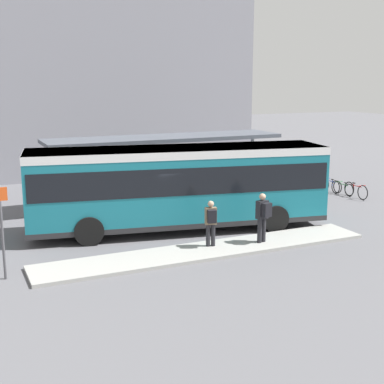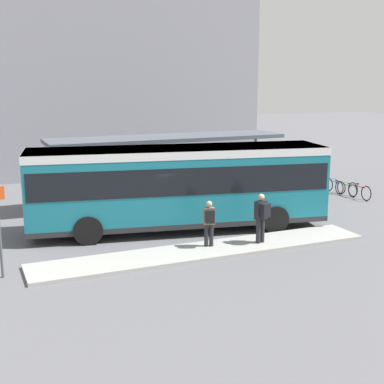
{
  "view_description": "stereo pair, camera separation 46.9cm",
  "coord_description": "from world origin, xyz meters",
  "px_view_note": "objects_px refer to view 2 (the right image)",
  "views": [
    {
      "loc": [
        -8.03,
        -18.87,
        5.86
      ],
      "look_at": [
        0.58,
        0.0,
        1.48
      ],
      "focal_mm": 50.0,
      "sensor_mm": 36.0,
      "label": 1
    },
    {
      "loc": [
        -7.6,
        -19.06,
        5.86
      ],
      "look_at": [
        0.58,
        0.0,
        1.48
      ],
      "focal_mm": 50.0,
      "sensor_mm": 36.0,
      "label": 2
    }
  ],
  "objects_px": {
    "pedestrian_companion": "(209,221)",
    "potted_planter_near_shelter": "(237,190)",
    "bicycle_blue": "(334,186)",
    "potted_planter_far_side": "(140,201)",
    "pedestrian_waiting": "(262,215)",
    "bicycle_red": "(359,191)",
    "bicycle_green": "(347,189)",
    "city_bus": "(179,182)"
  },
  "relations": [
    {
      "from": "pedestrian_companion",
      "to": "potted_planter_near_shelter",
      "type": "height_order",
      "value": "pedestrian_companion"
    },
    {
      "from": "bicycle_blue",
      "to": "potted_planter_far_side",
      "type": "distance_m",
      "value": 10.91
    },
    {
      "from": "pedestrian_waiting",
      "to": "bicycle_red",
      "type": "bearing_deg",
      "value": -73.33
    },
    {
      "from": "bicycle_red",
      "to": "potted_planter_near_shelter",
      "type": "height_order",
      "value": "potted_planter_near_shelter"
    },
    {
      "from": "pedestrian_waiting",
      "to": "bicycle_green",
      "type": "bearing_deg",
      "value": -68.9
    },
    {
      "from": "pedestrian_waiting",
      "to": "bicycle_green",
      "type": "relative_size",
      "value": 1.16
    },
    {
      "from": "bicycle_green",
      "to": "bicycle_blue",
      "type": "xyz_separation_m",
      "value": [
        -0.15,
        0.86,
        0.02
      ]
    },
    {
      "from": "bicycle_green",
      "to": "potted_planter_far_side",
      "type": "height_order",
      "value": "potted_planter_far_side"
    },
    {
      "from": "bicycle_green",
      "to": "potted_planter_near_shelter",
      "type": "bearing_deg",
      "value": 87.61
    },
    {
      "from": "pedestrian_companion",
      "to": "bicycle_blue",
      "type": "relative_size",
      "value": 0.98
    },
    {
      "from": "pedestrian_waiting",
      "to": "city_bus",
      "type": "bearing_deg",
      "value": 17.91
    },
    {
      "from": "city_bus",
      "to": "bicycle_green",
      "type": "distance_m",
      "value": 10.74
    },
    {
      "from": "pedestrian_waiting",
      "to": "bicycle_red",
      "type": "relative_size",
      "value": 1.03
    },
    {
      "from": "pedestrian_waiting",
      "to": "bicycle_green",
      "type": "height_order",
      "value": "pedestrian_waiting"
    },
    {
      "from": "city_bus",
      "to": "pedestrian_waiting",
      "type": "bearing_deg",
      "value": -48.62
    },
    {
      "from": "pedestrian_companion",
      "to": "pedestrian_waiting",
      "type": "bearing_deg",
      "value": -85.61
    },
    {
      "from": "pedestrian_waiting",
      "to": "pedestrian_companion",
      "type": "xyz_separation_m",
      "value": [
        -1.89,
        0.35,
        -0.09
      ]
    },
    {
      "from": "pedestrian_companion",
      "to": "potted_planter_far_side",
      "type": "height_order",
      "value": "pedestrian_companion"
    },
    {
      "from": "bicycle_green",
      "to": "potted_planter_far_side",
      "type": "distance_m",
      "value": 11.04
    },
    {
      "from": "pedestrian_waiting",
      "to": "bicycle_blue",
      "type": "bearing_deg",
      "value": -64.59
    },
    {
      "from": "city_bus",
      "to": "bicycle_red",
      "type": "distance_m",
      "value": 10.64
    },
    {
      "from": "bicycle_red",
      "to": "bicycle_green",
      "type": "distance_m",
      "value": 0.86
    },
    {
      "from": "bicycle_blue",
      "to": "potted_planter_far_side",
      "type": "bearing_deg",
      "value": 96.95
    },
    {
      "from": "bicycle_green",
      "to": "bicycle_red",
      "type": "bearing_deg",
      "value": -175.46
    },
    {
      "from": "pedestrian_waiting",
      "to": "bicycle_blue",
      "type": "xyz_separation_m",
      "value": [
        8.28,
        6.54,
        -0.79
      ]
    },
    {
      "from": "pedestrian_waiting",
      "to": "bicycle_red",
      "type": "xyz_separation_m",
      "value": [
        8.51,
        4.83,
        -0.77
      ]
    },
    {
      "from": "bicycle_blue",
      "to": "potted_planter_near_shelter",
      "type": "distance_m",
      "value": 6.19
    },
    {
      "from": "pedestrian_companion",
      "to": "bicycle_red",
      "type": "distance_m",
      "value": 11.34
    },
    {
      "from": "city_bus",
      "to": "pedestrian_waiting",
      "type": "relative_size",
      "value": 6.61
    },
    {
      "from": "pedestrian_companion",
      "to": "bicycle_green",
      "type": "xyz_separation_m",
      "value": [
        10.32,
        5.34,
        -0.72
      ]
    },
    {
      "from": "city_bus",
      "to": "pedestrian_companion",
      "type": "xyz_separation_m",
      "value": [
        0.0,
        -2.82,
        -0.86
      ]
    },
    {
      "from": "bicycle_red",
      "to": "pedestrian_companion",
      "type": "bearing_deg",
      "value": -65.73
    },
    {
      "from": "pedestrian_companion",
      "to": "bicycle_blue",
      "type": "bearing_deg",
      "value": -43.77
    },
    {
      "from": "potted_planter_near_shelter",
      "to": "pedestrian_companion",
      "type": "bearing_deg",
      "value": -126.04
    },
    {
      "from": "city_bus",
      "to": "bicycle_red",
      "type": "relative_size",
      "value": 6.78
    },
    {
      "from": "bicycle_red",
      "to": "bicycle_green",
      "type": "relative_size",
      "value": 1.13
    },
    {
      "from": "potted_planter_far_side",
      "to": "pedestrian_companion",
      "type": "bearing_deg",
      "value": -82.72
    },
    {
      "from": "bicycle_red",
      "to": "potted_planter_near_shelter",
      "type": "relative_size",
      "value": 1.19
    },
    {
      "from": "bicycle_blue",
      "to": "potted_planter_far_side",
      "type": "xyz_separation_m",
      "value": [
        -10.89,
        -0.6,
        0.27
      ]
    },
    {
      "from": "potted_planter_near_shelter",
      "to": "pedestrian_waiting",
      "type": "bearing_deg",
      "value": -109.96
    },
    {
      "from": "potted_planter_near_shelter",
      "to": "potted_planter_far_side",
      "type": "height_order",
      "value": "potted_planter_near_shelter"
    },
    {
      "from": "bicycle_red",
      "to": "potted_planter_far_side",
      "type": "xyz_separation_m",
      "value": [
        -11.11,
        1.12,
        0.25
      ]
    }
  ]
}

